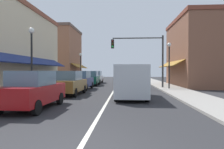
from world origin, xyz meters
TOP-DOWN VIEW (x-y plane):
  - ground_plane at (0.00, 18.00)m, footprint 80.00×80.00m
  - sidewalk_left at (-5.50, 18.00)m, footprint 2.60×56.00m
  - sidewalk_right at (5.50, 18.00)m, footprint 2.60×56.00m
  - lane_center_stripe at (0.00, 18.00)m, footprint 0.14×52.00m
  - storefront_left_block at (-8.96, 12.00)m, footprint 5.63×14.20m
  - storefront_right_block at (9.25, 20.00)m, footprint 6.23×10.20m
  - storefront_far_left at (-9.40, 28.00)m, footprint 6.51×8.20m
  - parked_car_nearest_left at (-3.24, 5.01)m, footprint 1.86×4.14m
  - parked_car_second_left at (-3.08, 10.55)m, footprint 1.86×4.14m
  - parked_car_third_left at (-3.21, 15.10)m, footprint 1.87×4.15m
  - parked_car_far_left at (-3.11, 20.40)m, footprint 1.84×4.13m
  - parked_car_distant_left at (-3.27, 25.21)m, footprint 1.81×4.11m
  - van_in_lane at (1.43, 9.19)m, footprint 2.09×5.22m
  - traffic_signal_mast_arm at (2.91, 16.68)m, footprint 5.31×0.50m
  - street_lamp_left_near at (-4.91, 8.44)m, footprint 0.36×0.36m
  - street_lamp_right_mid at (5.15, 15.34)m, footprint 0.36×0.36m
  - street_lamp_left_far at (-5.03, 23.20)m, footprint 0.36×0.36m

SIDE VIEW (x-z plane):
  - ground_plane at x=0.00m, z-range 0.00..0.00m
  - lane_center_stripe at x=0.00m, z-range 0.00..0.01m
  - sidewalk_left at x=-5.50m, z-range 0.00..0.12m
  - sidewalk_right at x=5.50m, z-range 0.00..0.12m
  - parked_car_nearest_left at x=-3.24m, z-range -0.01..1.76m
  - parked_car_second_left at x=-3.08m, z-range -0.01..1.76m
  - parked_car_third_left at x=-3.21m, z-range -0.01..1.76m
  - parked_car_far_left at x=-3.11m, z-range -0.01..1.76m
  - parked_car_distant_left at x=-3.27m, z-range -0.01..1.76m
  - van_in_lane at x=1.43m, z-range 0.09..2.21m
  - street_lamp_left_far at x=-5.03m, z-range 0.78..4.97m
  - street_lamp_right_mid at x=5.15m, z-range 0.80..5.22m
  - street_lamp_left_near at x=-4.91m, z-range 0.81..5.32m
  - storefront_left_block at x=-8.96m, z-range 0.00..7.28m
  - traffic_signal_mast_arm at x=2.91m, z-range 1.01..6.37m
  - storefront_right_block at x=9.25m, z-range 0.00..7.77m
  - storefront_far_left at x=-9.40m, z-range 0.00..8.59m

